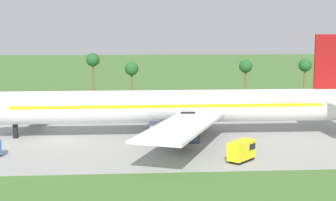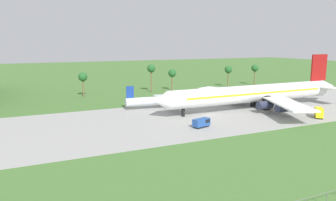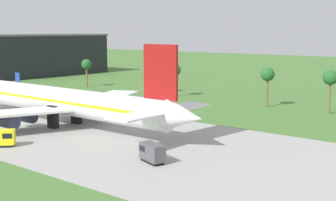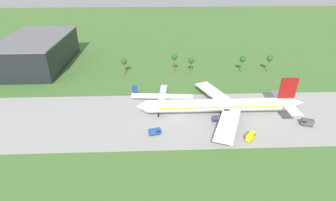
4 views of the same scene
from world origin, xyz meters
TOP-DOWN VIEW (x-y plane):
  - ground_plane at (0.00, 0.00)m, footprint 600.00×600.00m
  - taxiway_strip at (0.00, 0.00)m, footprint 320.00×44.00m
  - jet_airliner at (19.67, 1.42)m, footprint 73.68×53.59m
  - regional_aircraft at (-6.20, 15.58)m, footprint 29.74×26.85m
  - baggage_tug at (27.06, -16.99)m, footprint 4.63×4.74m
  - palm_tree_row at (17.61, 50.45)m, footprint 90.79×3.60m

SIDE VIEW (x-z plane):
  - ground_plane at x=0.00m, z-range 0.00..0.00m
  - taxiway_strip at x=0.00m, z-range 0.00..0.02m
  - baggage_tug at x=27.06m, z-range 0.10..3.06m
  - regional_aircraft at x=-6.20m, z-range -1.35..6.57m
  - jet_airliner at x=19.67m, z-range -3.62..13.96m
  - palm_tree_row at x=17.61m, z-range 2.42..14.79m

